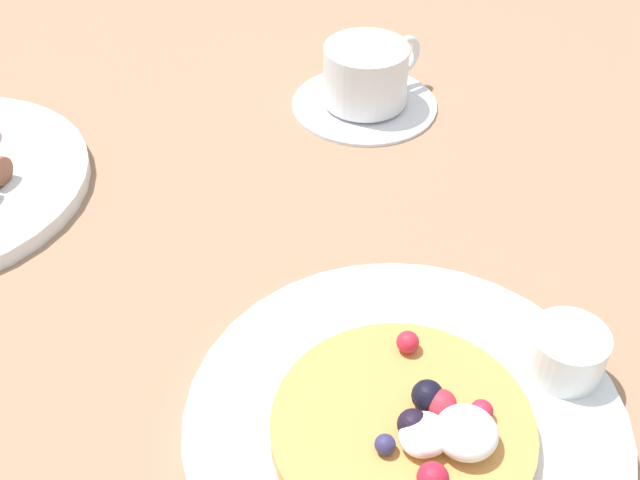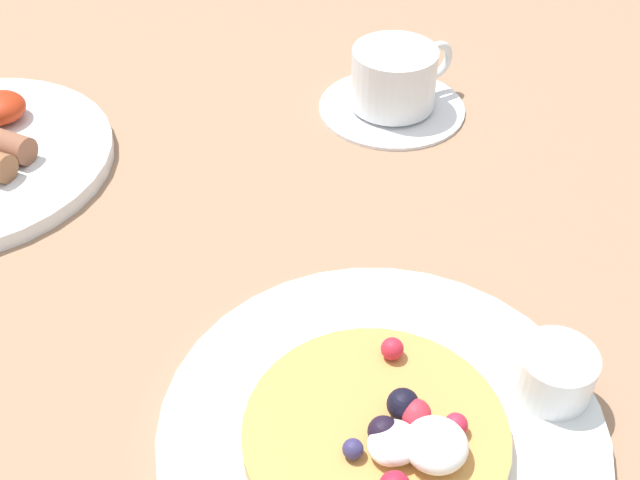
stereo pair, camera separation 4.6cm
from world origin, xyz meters
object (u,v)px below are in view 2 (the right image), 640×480
pancake_plate (382,429)px  coffee_saucer (392,106)px  coffee_cup (395,76)px  syrup_ramekin (555,372)px

pancake_plate → coffee_saucer: 37.18cm
coffee_cup → coffee_saucer: bearing=-163.7°
syrup_ramekin → coffee_cup: size_ratio=0.46×
pancake_plate → coffee_cup: 37.39cm
coffee_saucer → pancake_plate: bearing=-111.4°
syrup_ramekin → coffee_cup: bearing=85.4°
pancake_plate → coffee_saucer: pancake_plate is taller
syrup_ramekin → coffee_saucer: bearing=85.7°
pancake_plate → syrup_ramekin: (10.89, -0.63, 2.36)cm
pancake_plate → syrup_ramekin: bearing=-3.3°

